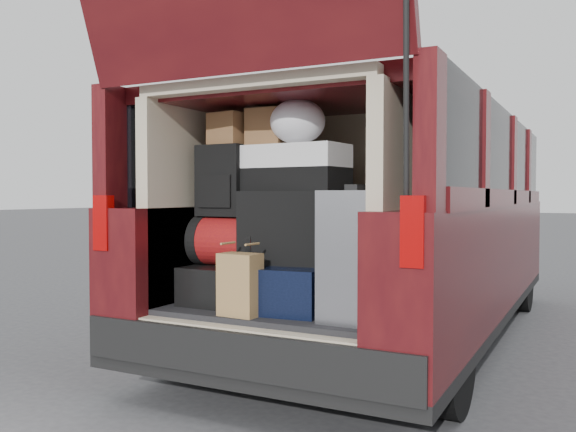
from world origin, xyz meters
name	(u,v)px	position (x,y,z in m)	size (l,w,h in m)	color
ground	(271,414)	(0.00, 0.00, 0.00)	(80.00, 80.00, 0.00)	#3D3D40
minivan	(383,228)	(0.00, 1.86, 0.91)	(1.90, 5.35, 2.77)	black
load_floor	(294,351)	(0.00, 0.28, 0.28)	(1.24, 1.05, 0.55)	black
black_hardshell	(231,283)	(-0.35, 0.16, 0.66)	(0.39, 0.54, 0.22)	black
navy_hardshell	(289,287)	(0.05, 0.13, 0.67)	(0.45, 0.56, 0.24)	black
silver_roller	(358,255)	(0.48, 0.04, 0.87)	(0.27, 0.43, 0.64)	silver
kraft_bag	(240,285)	(-0.09, -0.16, 0.71)	(0.21, 0.13, 0.32)	#9C7446
red_duffel	(230,241)	(-0.34, 0.13, 0.91)	(0.43, 0.28, 0.28)	#9E180E
black_soft_case	(294,227)	(0.05, 0.19, 0.99)	(0.56, 0.33, 0.40)	black
backpack	(223,181)	(-0.39, 0.14, 1.25)	(0.29, 0.17, 0.41)	black
twotone_duffel	(295,168)	(0.03, 0.22, 1.32)	(0.57, 0.30, 0.26)	white
grocery_sack_lower	(229,129)	(-0.37, 0.17, 1.55)	(0.20, 0.17, 0.19)	brown
grocery_sack_upper	(268,128)	(-0.14, 0.22, 1.56)	(0.21, 0.17, 0.21)	brown
plastic_bag_center	(298,122)	(0.07, 0.17, 1.57)	(0.31, 0.29, 0.25)	white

